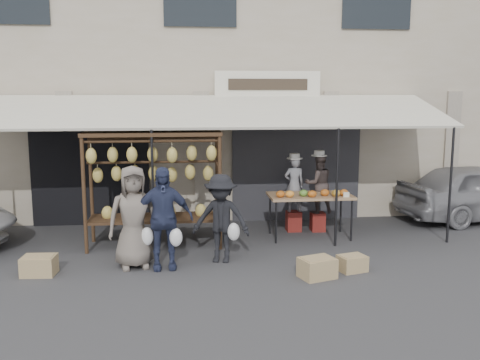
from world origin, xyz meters
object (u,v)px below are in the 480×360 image
object	(u,v)px
banana_rack	(153,167)
customer_right	(221,218)
produce_table	(311,196)
vendor_left	(294,184)
customer_mid	(162,218)
crate_near_a	(317,268)
vendor_right	(318,184)
crate_far	(39,266)
customer_left	(134,217)
crate_near_b	(352,263)

from	to	relation	value
banana_rack	customer_right	bearing A→B (deg)	-42.69
produce_table	vendor_left	bearing A→B (deg)	110.01
customer_mid	crate_near_a	size ratio (longest dim) A/B	3.23
customer_mid	vendor_right	bearing A→B (deg)	29.78
vendor_left	crate_far	size ratio (longest dim) A/B	2.25
produce_table	customer_mid	world-z (taller)	customer_mid
customer_right	vendor_right	bearing A→B (deg)	56.51
crate_far	crate_near_a	bearing A→B (deg)	-7.96
vendor_right	customer_right	distance (m)	2.95
vendor_left	customer_left	distance (m)	3.86
produce_table	crate_far	size ratio (longest dim) A/B	3.22
banana_rack	crate_near_a	distance (m)	3.70
vendor_right	crate_near_b	xyz separation A→B (m)	(-0.09, -2.66, -0.91)
vendor_left	customer_left	bearing A→B (deg)	31.30
produce_table	customer_left	world-z (taller)	customer_left
customer_left	customer_mid	size ratio (longest dim) A/B	1.00
customer_mid	crate_near_b	distance (m)	3.28
customer_left	crate_far	bearing A→B (deg)	176.98
banana_rack	customer_left	bearing A→B (deg)	-102.78
customer_left	crate_near_b	distance (m)	3.77
produce_table	crate_far	bearing A→B (deg)	-160.63
crate_near_a	crate_near_b	distance (m)	0.72
customer_mid	customer_right	distance (m)	1.04
banana_rack	customer_right	xyz separation A→B (m)	(1.21, -1.12, -0.78)
crate_near_b	crate_far	size ratio (longest dim) A/B	0.84
vendor_left	crate_near_a	distance (m)	3.11
vendor_left	banana_rack	bearing A→B (deg)	14.23
crate_near_a	vendor_right	bearing A→B (deg)	75.45
customer_left	crate_near_a	xyz separation A→B (m)	(2.98, -0.86, -0.72)
vendor_left	vendor_right	size ratio (longest dim) A/B	0.93
customer_right	vendor_left	bearing A→B (deg)	64.96
vendor_right	customer_right	world-z (taller)	vendor_right
produce_table	customer_left	size ratio (longest dim) A/B	0.97
vendor_right	crate_near_b	bearing A→B (deg)	82.95
crate_near_b	crate_far	distance (m)	5.19
customer_left	customer_right	distance (m)	1.51
customer_right	crate_near_a	world-z (taller)	customer_right
vendor_left	crate_far	bearing A→B (deg)	24.30
vendor_right	customer_mid	bearing A→B (deg)	28.56
vendor_left	customer_right	distance (m)	2.63
produce_table	customer_mid	size ratio (longest dim) A/B	0.97
banana_rack	crate_near_b	size ratio (longest dim) A/B	5.88
crate_near_b	vendor_left	bearing A→B (deg)	98.90
customer_right	crate_far	distance (m)	3.11
crate_near_a	crate_near_b	world-z (taller)	crate_near_a
crate_far	produce_table	bearing A→B (deg)	19.37
vendor_left	customer_left	xyz separation A→B (m)	(-3.22, -2.12, -0.14)
vendor_right	customer_mid	world-z (taller)	customer_mid
banana_rack	crate_near_a	size ratio (longest dim) A/B	4.80
vendor_right	crate_near_b	distance (m)	2.81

